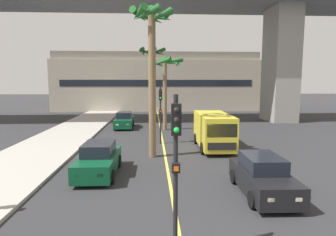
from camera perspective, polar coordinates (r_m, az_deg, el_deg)
sidewalk_left at (r=18.00m, az=-27.01°, el=-7.84°), size 4.80×80.00×0.15m
lane_stripe_center at (r=24.31m, az=-1.29°, el=-3.48°), size 0.14×56.00×0.01m
pier_building_backdrop at (r=47.63m, az=-2.24°, el=7.15°), size 32.36×8.04×9.11m
car_queue_front at (r=12.33m, az=18.30°, el=-11.03°), size 1.90×4.13×1.56m
car_queue_second at (r=28.53m, az=-8.73°, el=-0.53°), size 1.89×4.13×1.56m
car_queue_third at (r=14.48m, az=-13.65°, el=-8.15°), size 1.87×4.12×1.56m
delivery_van at (r=19.62m, az=9.04°, el=-2.34°), size 2.22×5.28×2.36m
traffic_light_median_near at (r=7.09m, az=1.57°, el=-7.35°), size 0.24×0.37×4.20m
traffic_light_median_far at (r=20.70m, az=-1.51°, el=2.23°), size 0.24×0.37×4.20m
palm_tree_near_median at (r=26.71m, az=-0.60°, el=9.48°), size 3.38×3.48×6.82m
palm_tree_mid_median at (r=35.74m, az=-3.10°, el=10.52°), size 3.36×3.44×8.75m
palm_tree_far_median at (r=17.05m, az=-3.20°, el=14.46°), size 2.59×2.62×8.83m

